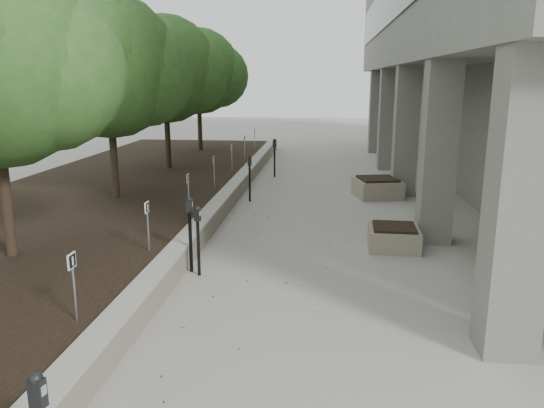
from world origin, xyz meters
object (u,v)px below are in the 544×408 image
at_px(crabapple_tree_5, 199,90).
at_px(planter_back, 377,187).
at_px(parking_meter_2, 198,241).
at_px(crabapple_tree_3, 110,97).
at_px(planter_front, 394,237).
at_px(crabapple_tree_4, 166,92).
at_px(parking_meter_5, 275,158).
at_px(parking_meter_4, 250,179).
at_px(parking_meter_3, 190,234).

relative_size(crabapple_tree_5, planter_back, 4.17).
height_order(crabapple_tree_5, parking_meter_2, crabapple_tree_5).
bearing_deg(crabapple_tree_3, planter_front, -19.74).
distance_m(crabapple_tree_5, parking_meter_2, 15.25).
relative_size(crabapple_tree_4, planter_back, 4.17).
distance_m(parking_meter_5, planter_front, 8.96).
xyz_separation_m(parking_meter_2, parking_meter_4, (0.07, 6.18, 0.02)).
xyz_separation_m(parking_meter_3, parking_meter_4, (0.27, 5.99, -0.05)).
height_order(parking_meter_2, parking_meter_5, parking_meter_5).
relative_size(crabapple_tree_3, parking_meter_2, 4.07).
bearing_deg(parking_meter_2, crabapple_tree_3, 144.71).
xyz_separation_m(parking_meter_3, parking_meter_5, (0.61, 10.13, -0.02)).
bearing_deg(crabapple_tree_5, planter_front, -60.06).
distance_m(crabapple_tree_5, parking_meter_5, 6.28).
height_order(parking_meter_2, planter_front, parking_meter_2).
relative_size(parking_meter_2, planter_back, 1.02).
bearing_deg(crabapple_tree_4, parking_meter_5, 9.82).
bearing_deg(parking_meter_2, crabapple_tree_4, 127.82).
xyz_separation_m(crabapple_tree_4, crabapple_tree_5, (0.00, 5.00, 0.00)).
height_order(parking_meter_3, parking_meter_5, parking_meter_3).
bearing_deg(parking_meter_4, planter_front, -57.52).
relative_size(crabapple_tree_3, parking_meter_3, 3.69).
bearing_deg(parking_meter_3, parking_meter_2, -45.54).
bearing_deg(planter_back, parking_meter_3, -120.46).
bearing_deg(crabapple_tree_5, parking_meter_2, -76.76).
height_order(planter_front, planter_back, planter_back).
relative_size(crabapple_tree_3, parking_meter_4, 3.96).
height_order(crabapple_tree_3, planter_back, crabapple_tree_3).
relative_size(parking_meter_2, planter_front, 1.24).
xyz_separation_m(crabapple_tree_3, parking_meter_5, (3.86, 5.67, -2.40)).
distance_m(parking_meter_3, planter_front, 4.45).
bearing_deg(parking_meter_5, parking_meter_2, -72.51).
relative_size(crabapple_tree_4, parking_meter_3, 3.69).
bearing_deg(parking_meter_2, parking_meter_3, 154.42).
distance_m(parking_meter_5, planter_back, 4.72).
bearing_deg(parking_meter_5, planter_front, -47.86).
relative_size(crabapple_tree_5, parking_meter_3, 3.69).
distance_m(crabapple_tree_4, crabapple_tree_5, 5.00).
relative_size(crabapple_tree_4, parking_meter_2, 4.07).
bearing_deg(parking_meter_5, crabapple_tree_4, -150.42).
bearing_deg(planter_back, parking_meter_4, -165.22).
relative_size(parking_meter_2, parking_meter_3, 0.91).
height_order(parking_meter_3, parking_meter_4, parking_meter_3).
xyz_separation_m(parking_meter_2, planter_front, (3.82, 2.05, -0.42)).
xyz_separation_m(crabapple_tree_3, crabapple_tree_4, (0.00, 5.00, 0.00)).
bearing_deg(parking_meter_4, crabapple_tree_3, -166.19).
xyz_separation_m(parking_meter_4, planter_front, (3.75, -4.14, -0.44)).
distance_m(crabapple_tree_4, parking_meter_5, 4.59).
bearing_deg(planter_front, crabapple_tree_3, 160.26).
relative_size(parking_meter_2, parking_meter_5, 0.93).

